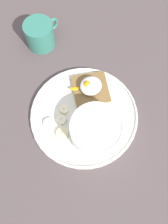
{
  "coord_description": "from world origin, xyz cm",
  "views": [
    {
      "loc": [
        12.14,
        22.41,
        68.65
      ],
      "look_at": [
        0.0,
        0.0,
        5.0
      ],
      "focal_mm": 40.0,
      "sensor_mm": 36.0,
      "label": 1
    }
  ],
  "objects_px": {
    "poached_egg": "(90,86)",
    "banana_slice_back": "(49,124)",
    "toast_slice": "(91,89)",
    "banana_slice_right": "(62,134)",
    "coffee_mug": "(39,35)",
    "oatmeal_bowl": "(97,130)",
    "banana_slice_front": "(64,109)",
    "banana_slice_left": "(62,120)"
  },
  "relations": [
    {
      "from": "poached_egg",
      "to": "banana_slice_back",
      "type": "bearing_deg",
      "value": 14.36
    },
    {
      "from": "toast_slice",
      "to": "banana_slice_right",
      "type": "xyz_separation_m",
      "value": [
        0.13,
        0.08,
        -0.0
      ]
    },
    {
      "from": "toast_slice",
      "to": "banana_slice_back",
      "type": "xyz_separation_m",
      "value": [
        0.15,
        0.04,
        -0.0
      ]
    },
    {
      "from": "coffee_mug",
      "to": "oatmeal_bowl",
      "type": "bearing_deg",
      "value": 90.9
    },
    {
      "from": "banana_slice_front",
      "to": "coffee_mug",
      "type": "xyz_separation_m",
      "value": [
        -0.04,
        -0.25,
        0.03
      ]
    },
    {
      "from": "oatmeal_bowl",
      "to": "banana_slice_left",
      "type": "height_order",
      "value": "oatmeal_bowl"
    },
    {
      "from": "banana_slice_front",
      "to": "coffee_mug",
      "type": "relative_size",
      "value": 0.27
    },
    {
      "from": "poached_egg",
      "to": "banana_slice_front",
      "type": "distance_m",
      "value": 0.1
    },
    {
      "from": "toast_slice",
      "to": "banana_slice_front",
      "type": "bearing_deg",
      "value": 11.53
    },
    {
      "from": "banana_slice_front",
      "to": "banana_slice_back",
      "type": "bearing_deg",
      "value": 18.36
    },
    {
      "from": "toast_slice",
      "to": "banana_slice_left",
      "type": "relative_size",
      "value": 3.21
    },
    {
      "from": "toast_slice",
      "to": "banana_slice_front",
      "type": "xyz_separation_m",
      "value": [
        0.1,
        0.02,
        -0.0
      ]
    },
    {
      "from": "banana_slice_left",
      "to": "poached_egg",
      "type": "bearing_deg",
      "value": -158.49
    },
    {
      "from": "toast_slice",
      "to": "poached_egg",
      "type": "distance_m",
      "value": 0.02
    },
    {
      "from": "toast_slice",
      "to": "banana_slice_back",
      "type": "bearing_deg",
      "value": 14.02
    },
    {
      "from": "oatmeal_bowl",
      "to": "banana_slice_back",
      "type": "height_order",
      "value": "oatmeal_bowl"
    },
    {
      "from": "poached_egg",
      "to": "banana_slice_right",
      "type": "bearing_deg",
      "value": 31.78
    },
    {
      "from": "poached_egg",
      "to": "coffee_mug",
      "type": "distance_m",
      "value": 0.23
    },
    {
      "from": "toast_slice",
      "to": "coffee_mug",
      "type": "relative_size",
      "value": 1.05
    },
    {
      "from": "banana_slice_front",
      "to": "coffee_mug",
      "type": "bearing_deg",
      "value": -99.61
    },
    {
      "from": "coffee_mug",
      "to": "toast_slice",
      "type": "bearing_deg",
      "value": 103.72
    },
    {
      "from": "oatmeal_bowl",
      "to": "poached_egg",
      "type": "relative_size",
      "value": 1.56
    },
    {
      "from": "toast_slice",
      "to": "coffee_mug",
      "type": "distance_m",
      "value": 0.24
    },
    {
      "from": "oatmeal_bowl",
      "to": "poached_egg",
      "type": "distance_m",
      "value": 0.13
    },
    {
      "from": "banana_slice_front",
      "to": "oatmeal_bowl",
      "type": "bearing_deg",
      "value": 114.66
    },
    {
      "from": "banana_slice_right",
      "to": "banana_slice_front",
      "type": "bearing_deg",
      "value": -120.51
    },
    {
      "from": "oatmeal_bowl",
      "to": "banana_slice_back",
      "type": "distance_m",
      "value": 0.14
    },
    {
      "from": "toast_slice",
      "to": "banana_slice_left",
      "type": "xyz_separation_m",
      "value": [
        0.12,
        0.04,
        0.0
      ]
    },
    {
      "from": "toast_slice",
      "to": "banana_slice_front",
      "type": "height_order",
      "value": "same"
    },
    {
      "from": "poached_egg",
      "to": "coffee_mug",
      "type": "height_order",
      "value": "coffee_mug"
    },
    {
      "from": "toast_slice",
      "to": "banana_slice_left",
      "type": "height_order",
      "value": "banana_slice_left"
    },
    {
      "from": "poached_egg",
      "to": "banana_slice_left",
      "type": "bearing_deg",
      "value": 21.51
    },
    {
      "from": "coffee_mug",
      "to": "banana_slice_front",
      "type": "bearing_deg",
      "value": 80.39
    },
    {
      "from": "coffee_mug",
      "to": "banana_slice_right",
      "type": "bearing_deg",
      "value": 75.8
    },
    {
      "from": "banana_slice_back",
      "to": "banana_slice_right",
      "type": "bearing_deg",
      "value": 112.3
    },
    {
      "from": "banana_slice_right",
      "to": "coffee_mug",
      "type": "xyz_separation_m",
      "value": [
        -0.08,
        -0.31,
        0.03
      ]
    },
    {
      "from": "oatmeal_bowl",
      "to": "coffee_mug",
      "type": "relative_size",
      "value": 1.14
    },
    {
      "from": "oatmeal_bowl",
      "to": "coffee_mug",
      "type": "bearing_deg",
      "value": -89.1
    },
    {
      "from": "banana_slice_front",
      "to": "banana_slice_left",
      "type": "distance_m",
      "value": 0.03
    },
    {
      "from": "oatmeal_bowl",
      "to": "banana_slice_back",
      "type": "relative_size",
      "value": 3.06
    },
    {
      "from": "banana_slice_right",
      "to": "oatmeal_bowl",
      "type": "bearing_deg",
      "value": 153.48
    },
    {
      "from": "banana_slice_back",
      "to": "toast_slice",
      "type": "bearing_deg",
      "value": -165.98
    }
  ]
}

